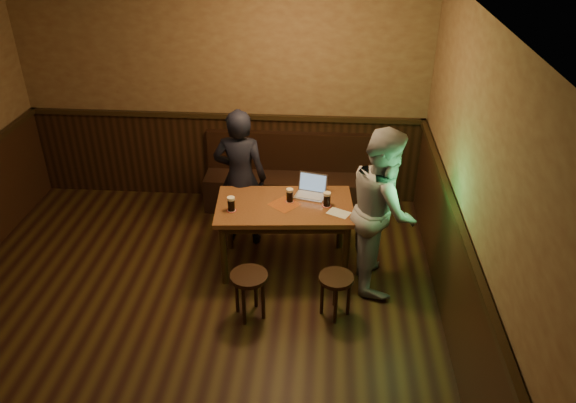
% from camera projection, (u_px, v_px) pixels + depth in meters
% --- Properties ---
extents(room, '(5.04, 6.04, 2.84)m').
position_uv_depth(room, '(164.00, 230.00, 4.57)').
color(room, black).
rests_on(room, ground).
extents(bench, '(2.20, 0.50, 0.95)m').
position_uv_depth(bench, '(293.00, 184.00, 7.14)').
color(bench, black).
rests_on(bench, ground).
extents(pub_table, '(1.48, 0.92, 0.76)m').
position_uv_depth(pub_table, '(285.00, 213.00, 5.86)').
color(pub_table, brown).
rests_on(pub_table, ground).
extents(stool_left, '(0.45, 0.45, 0.49)m').
position_uv_depth(stool_left, '(249.00, 283.00, 5.28)').
color(stool_left, black).
rests_on(stool_left, ground).
extents(stool_right, '(0.34, 0.34, 0.45)m').
position_uv_depth(stool_right, '(336.00, 284.00, 5.30)').
color(stool_right, black).
rests_on(stool_right, ground).
extents(pint_left, '(0.10, 0.10, 0.16)m').
position_uv_depth(pint_left, '(231.00, 204.00, 5.67)').
color(pint_left, maroon).
rests_on(pint_left, pub_table).
extents(pint_mid, '(0.10, 0.10, 0.15)m').
position_uv_depth(pint_mid, '(290.00, 195.00, 5.83)').
color(pint_mid, maroon).
rests_on(pint_mid, pub_table).
extents(pint_right, '(0.10, 0.10, 0.16)m').
position_uv_depth(pint_right, '(327.00, 199.00, 5.75)').
color(pint_right, maroon).
rests_on(pint_right, pub_table).
extents(laptop, '(0.36, 0.31, 0.22)m').
position_uv_depth(laptop, '(311.00, 190.00, 5.97)').
color(laptop, silver).
rests_on(laptop, pub_table).
extents(menu, '(0.26, 0.23, 0.00)m').
position_uv_depth(menu, '(339.00, 213.00, 5.66)').
color(menu, silver).
rests_on(menu, pub_table).
extents(person_suit, '(0.60, 0.41, 1.61)m').
position_uv_depth(person_suit, '(240.00, 178.00, 6.22)').
color(person_suit, black).
rests_on(person_suit, ground).
extents(person_grey, '(0.69, 0.87, 1.71)m').
position_uv_depth(person_grey, '(383.00, 209.00, 5.54)').
color(person_grey, gray).
rests_on(person_grey, ground).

